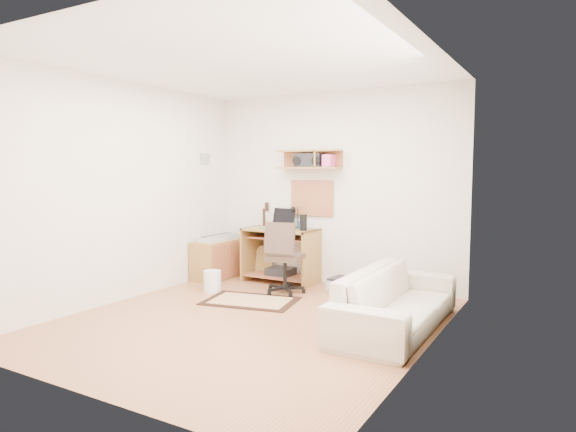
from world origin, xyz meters
The scene contains 22 objects.
floor centered at (0.00, 0.00, -0.01)m, with size 3.60×4.00×0.01m, color #AF7149.
ceiling centered at (0.00, 0.00, 2.60)m, with size 3.60×4.00×0.01m, color white.
back_wall centered at (0.00, 2.00, 1.30)m, with size 3.60×0.01×2.60m, color silver.
left_wall centered at (-1.80, 0.00, 1.30)m, with size 0.01×4.00×2.60m, color silver.
right_wall centered at (1.80, 0.00, 1.30)m, with size 0.01×4.00×2.60m, color silver.
wall_shelf centered at (-0.30, 1.88, 1.70)m, with size 0.90×0.25×0.26m, color olive.
cork_board centered at (-0.30, 1.98, 1.17)m, with size 0.64×0.03×0.49m, color #A78253.
wall_photo centered at (-1.79, 1.50, 1.72)m, with size 0.02×0.20×0.15m, color #4C8CBF.
desk centered at (-0.65, 1.73, 0.38)m, with size 1.00×0.55×0.75m, color olive, non-canonical shape.
laptop centered at (-0.68, 1.71, 0.89)m, with size 0.36×0.36×0.28m, color silver, non-canonical shape.
speaker centered at (-0.27, 1.68, 0.86)m, with size 0.10×0.10×0.22m, color black.
desk_lamp centered at (-0.46, 1.87, 0.90)m, with size 0.10×0.10×0.30m, color black, non-canonical shape.
pencil_cup centered at (-0.39, 1.83, 0.81)m, with size 0.08×0.08×0.11m, color #2D4289.
boombox centered at (-0.29, 1.87, 1.68)m, with size 0.39×0.18×0.20m, color black.
rug centered at (-0.43, 0.65, 0.01)m, with size 1.06×0.71×0.01m, color beige.
task_chair centered at (-0.27, 1.19, 0.47)m, with size 0.47×0.47×0.93m, color #3D2D24, non-canonical shape.
cabinet centered at (-1.58, 1.55, 0.28)m, with size 0.40×0.90×0.55m, color olive.
music_keyboard centered at (-1.58, 1.55, 0.58)m, with size 0.23×0.73×0.06m, color #B2B5BA.
guitar centered at (-1.04, 1.86, 0.55)m, with size 0.29×0.18×1.10m, color olive, non-canonical shape.
waste_basket centered at (-1.14, 0.82, 0.13)m, with size 0.22×0.22×0.27m, color white.
printer centered at (0.36, 1.68, 0.08)m, with size 0.42×0.33×0.16m, color #A5A8AA.
sofa centered at (1.38, 0.52, 0.38)m, with size 1.95×0.57×0.76m, color beige.
Camera 1 is at (2.87, -4.20, 1.55)m, focal length 31.33 mm.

